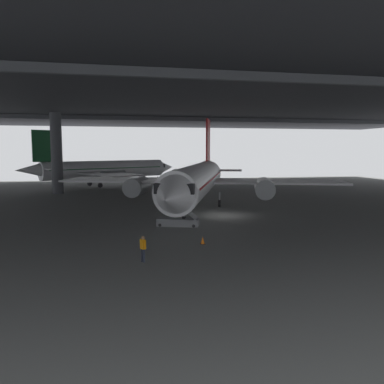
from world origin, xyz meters
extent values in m
plane|color=slate|center=(0.00, 0.00, 0.00)|extent=(110.00, 110.00, 0.00)
cylinder|color=#4C4F54|center=(-20.71, 25.94, 6.57)|extent=(1.80, 1.80, 13.14)
cube|color=#38383D|center=(0.00, 13.75, 13.74)|extent=(121.00, 99.00, 1.20)
cube|color=#4C4F54|center=(0.00, -11.00, 12.74)|extent=(115.50, 0.50, 0.70)
cube|color=#4C4F54|center=(0.00, 30.25, 12.74)|extent=(115.50, 0.50, 0.70)
cylinder|color=white|center=(-2.05, 4.58, 3.52)|extent=(13.18, 28.34, 3.85)
cone|color=white|center=(-7.40, -10.58, 3.52)|extent=(5.09, 5.61, 3.77)
cube|color=black|center=(-6.59, -8.29, 4.01)|extent=(3.98, 3.63, 0.85)
cone|color=white|center=(3.31, 19.74, 3.91)|extent=(5.14, 6.90, 3.27)
cube|color=red|center=(2.50, 17.45, 8.60)|extent=(1.62, 4.04, 6.30)
cube|color=white|center=(4.69, 15.56, 4.10)|extent=(5.67, 4.60, 0.16)
cube|color=white|center=(-0.39, 17.35, 4.10)|extent=(5.67, 4.60, 0.16)
cube|color=white|center=(8.90, 5.64, 3.14)|extent=(17.51, 11.96, 0.24)
cylinder|color=#9EA3A8|center=(6.39, 4.31, 2.47)|extent=(3.92, 5.51, 2.39)
cube|color=white|center=(-9.90, 12.28, 3.14)|extent=(17.51, 11.96, 0.24)
cylinder|color=#9EA3A8|center=(-8.78, 9.66, 2.47)|extent=(3.92, 5.51, 2.39)
cube|color=red|center=(-2.05, 4.58, 3.81)|extent=(12.56, 26.38, 0.16)
cylinder|color=#9EA3A8|center=(-5.25, -4.50, 1.25)|extent=(0.20, 0.20, 1.15)
cylinder|color=black|center=(-5.25, -4.50, 0.45)|extent=(0.58, 0.95, 0.90)
cylinder|color=#9EA3A8|center=(1.27, 6.38, 1.25)|extent=(0.20, 0.20, 1.15)
cylinder|color=black|center=(1.27, 6.38, 0.45)|extent=(0.58, 0.95, 0.90)
cylinder|color=#9EA3A8|center=(-3.50, 8.06, 1.25)|extent=(0.20, 0.20, 1.15)
cylinder|color=black|center=(-3.50, 8.06, 0.45)|extent=(0.58, 0.95, 0.90)
cube|color=slate|center=(-5.84, -4.47, 0.35)|extent=(4.16, 2.71, 0.70)
cube|color=slate|center=(-5.84, -4.47, 2.21)|extent=(3.84, 2.43, 3.11)
cube|color=slate|center=(-7.50, -3.89, 3.72)|extent=(1.47, 1.59, 0.12)
cylinder|color=black|center=(-7.70, -4.45, 4.22)|extent=(0.06, 0.06, 1.00)
cylinder|color=black|center=(-7.30, -3.32, 4.22)|extent=(0.06, 0.06, 1.00)
cylinder|color=black|center=(-7.57, -4.61, 0.15)|extent=(0.32, 0.21, 0.30)
cylinder|color=black|center=(-7.10, -3.29, 0.15)|extent=(0.32, 0.21, 0.30)
cylinder|color=black|center=(-4.57, -5.66, 0.15)|extent=(0.32, 0.21, 0.30)
cylinder|color=black|center=(-4.10, -4.34, 0.15)|extent=(0.32, 0.21, 0.30)
cylinder|color=#232838|center=(-10.02, -15.67, 0.43)|extent=(0.14, 0.14, 0.85)
cylinder|color=#232838|center=(-9.93, -15.82, 0.43)|extent=(0.14, 0.14, 0.85)
cube|color=orange|center=(-9.98, -15.74, 1.16)|extent=(0.38, 0.42, 0.60)
cylinder|color=orange|center=(-10.10, -15.55, 1.19)|extent=(0.09, 0.09, 0.57)
cylinder|color=orange|center=(-9.85, -15.94, 1.19)|extent=(0.09, 0.09, 0.57)
sphere|color=#8C6647|center=(-9.98, -15.74, 1.58)|extent=(0.23, 0.23, 0.23)
cylinder|color=#232838|center=(-4.94, -1.39, 0.39)|extent=(0.14, 0.14, 0.79)
cylinder|color=#232838|center=(-5.10, -1.32, 0.39)|extent=(0.14, 0.14, 0.79)
cube|color=orange|center=(-5.02, -1.36, 1.07)|extent=(0.42, 0.35, 0.56)
cylinder|color=orange|center=(-4.81, -1.45, 1.10)|extent=(0.09, 0.09, 0.53)
cylinder|color=orange|center=(-5.22, -1.26, 1.10)|extent=(0.09, 0.09, 0.53)
sphere|color=beige|center=(-5.02, -1.36, 1.47)|extent=(0.21, 0.21, 0.21)
cylinder|color=white|center=(-13.15, 38.15, 3.31)|extent=(24.13, 15.06, 3.43)
cone|color=white|center=(-0.53, 44.89, 3.31)|extent=(5.21, 4.90, 3.36)
cube|color=black|center=(-2.44, 43.87, 3.74)|extent=(3.49, 3.70, 0.75)
cone|color=white|center=(-25.77, 31.40, 3.66)|extent=(6.21, 5.15, 2.91)
cube|color=#19592D|center=(-23.86, 32.42, 7.83)|extent=(3.41, 1.97, 5.60)
cube|color=white|center=(-24.17, 34.98, 3.83)|extent=(4.53, 5.17, 0.16)
cube|color=white|center=(-21.91, 30.75, 3.83)|extent=(4.53, 5.17, 0.16)
cube|color=white|center=(-20.98, 44.03, 2.97)|extent=(12.24, 15.57, 0.24)
cylinder|color=#9EA3A8|center=(-18.53, 43.39, 2.37)|extent=(4.93, 3.97, 2.12)
cube|color=white|center=(-12.62, 28.37, 2.97)|extent=(12.24, 15.57, 0.24)
cylinder|color=#9EA3A8|center=(-11.79, 30.77, 2.37)|extent=(4.93, 3.97, 2.12)
cube|color=#19592D|center=(-13.15, 38.15, 3.57)|extent=(22.52, 14.24, 0.16)
cylinder|color=#9EA3A8|center=(-5.60, 42.18, 1.25)|extent=(0.20, 0.20, 1.15)
cylinder|color=black|center=(-5.60, 42.18, 0.45)|extent=(0.94, 0.69, 0.90)
cylinder|color=#9EA3A8|center=(-16.44, 39.01, 1.25)|extent=(0.20, 0.20, 1.15)
cylinder|color=black|center=(-16.44, 39.01, 0.45)|extent=(0.94, 0.69, 0.90)
cylinder|color=#9EA3A8|center=(-14.26, 34.93, 1.25)|extent=(0.20, 0.20, 1.15)
cylinder|color=black|center=(-14.26, 34.93, 0.45)|extent=(0.94, 0.69, 0.90)
cube|color=black|center=(-5.19, -11.94, 0.02)|extent=(0.36, 0.36, 0.04)
cone|color=orange|center=(-5.19, -11.94, 0.32)|extent=(0.30, 0.30, 0.56)
camera|label=1|loc=(-11.71, -39.73, 7.11)|focal=35.91mm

